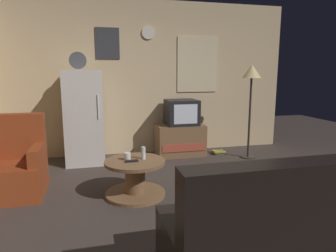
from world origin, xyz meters
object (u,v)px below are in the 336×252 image
(remote_control, at_px, (132,161))
(book_stack, at_px, (219,152))
(couch, at_px, (283,232))
(standing_lamp, at_px, (251,79))
(wine_glass, at_px, (143,153))
(mug_ceramic_white, at_px, (127,156))
(fridge, at_px, (84,117))
(armchair, at_px, (14,167))
(coffee_table, at_px, (135,178))
(crt_tv, at_px, (182,112))
(tv_stand, at_px, (180,140))

(remote_control, height_order, book_stack, remote_control)
(couch, bearing_deg, standing_lamp, 65.90)
(standing_lamp, xyz_separation_m, wine_glass, (-2.01, -1.13, -0.85))
(standing_lamp, relative_size, mug_ceramic_white, 17.67)
(fridge, xyz_separation_m, mug_ceramic_white, (0.53, -1.50, -0.27))
(wine_glass, xyz_separation_m, armchair, (-1.51, 0.35, -0.17))
(couch, bearing_deg, book_stack, 74.76)
(coffee_table, bearing_deg, standing_lamp, 28.73)
(crt_tv, bearing_deg, couch, -93.24)
(crt_tv, bearing_deg, coffee_table, -122.91)
(remote_control, relative_size, couch, 0.09)
(standing_lamp, bearing_deg, couch, -114.10)
(mug_ceramic_white, xyz_separation_m, couch, (0.94, -1.69, -0.17))
(crt_tv, xyz_separation_m, remote_control, (-1.09, -1.67, -0.32))
(crt_tv, xyz_separation_m, wine_glass, (-0.94, -1.58, -0.26))
(tv_stand, distance_m, couch, 3.28)
(coffee_table, bearing_deg, armchair, 164.86)
(crt_tv, bearing_deg, standing_lamp, -22.81)
(standing_lamp, height_order, remote_control, standing_lamp)
(crt_tv, xyz_separation_m, mug_ceramic_white, (-1.13, -1.58, -0.29))
(mug_ceramic_white, height_order, armchair, armchair)
(remote_control, height_order, couch, couch)
(standing_lamp, distance_m, coffee_table, 2.67)
(mug_ceramic_white, bearing_deg, fridge, 109.25)
(mug_ceramic_white, xyz_separation_m, remote_control, (0.04, -0.08, -0.03))
(remote_control, bearing_deg, crt_tv, 54.72)
(mug_ceramic_white, height_order, remote_control, mug_ceramic_white)
(armchair, bearing_deg, crt_tv, 26.73)
(couch, bearing_deg, tv_stand, 87.26)
(tv_stand, xyz_separation_m, mug_ceramic_white, (-1.10, -1.58, 0.21))
(crt_tv, bearing_deg, tv_stand, 178.11)
(book_stack, bearing_deg, wine_glass, -137.77)
(fridge, distance_m, wine_glass, 1.69)
(tv_stand, height_order, armchair, armchair)
(remote_control, distance_m, book_stack, 2.38)
(coffee_table, height_order, couch, couch)
(couch, bearing_deg, armchair, 138.04)
(standing_lamp, bearing_deg, mug_ceramic_white, -152.83)
(coffee_table, xyz_separation_m, armchair, (-1.41, 0.38, 0.12))
(fridge, bearing_deg, mug_ceramic_white, -70.75)
(tv_stand, bearing_deg, coffee_table, -122.17)
(crt_tv, distance_m, remote_control, 2.02)
(crt_tv, height_order, standing_lamp, standing_lamp)
(remote_control, height_order, armchair, armchair)
(remote_control, bearing_deg, tv_stand, 55.44)
(standing_lamp, distance_m, mug_ceramic_white, 2.63)
(mug_ceramic_white, distance_m, couch, 1.94)
(fridge, xyz_separation_m, coffee_table, (0.61, -1.54, -0.54))
(crt_tv, distance_m, standing_lamp, 1.31)
(book_stack, bearing_deg, fridge, 178.91)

